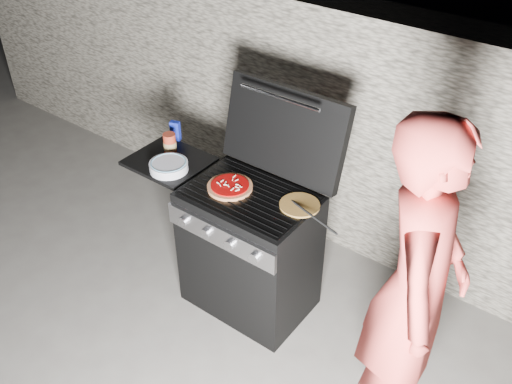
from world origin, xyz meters
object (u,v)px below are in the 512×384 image
Objects in this scene: gas_grill at (220,236)px; sauce_jar at (170,143)px; person at (415,290)px; pizza_topped at (230,186)px.

sauce_jar is (-0.48, 0.08, 0.51)m from gas_grill.
gas_grill is at bearing -9.75° from sauce_jar.
sauce_jar is 0.07× the size of person.
gas_grill is 0.70× the size of person.
sauce_jar reaches higher than gas_grill.
pizza_topped is (0.12, -0.02, 0.47)m from gas_grill.
person is at bearing -7.55° from gas_grill.
gas_grill is 10.10× the size of sauce_jar.
person is (1.88, -0.27, -0.02)m from sauce_jar.
person is at bearing -8.12° from sauce_jar.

